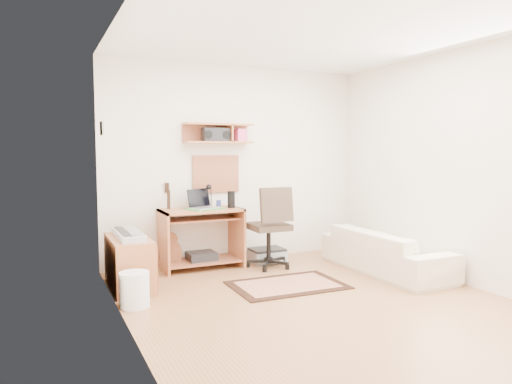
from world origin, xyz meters
name	(u,v)px	position (x,y,z in m)	size (l,w,h in m)	color
floor	(314,301)	(0.00, 0.00, -0.01)	(3.60, 4.00, 0.01)	#A26E43
ceiling	(317,31)	(0.00, 0.00, 2.60)	(3.60, 4.00, 0.01)	white
back_wall	(236,164)	(0.00, 2.00, 1.30)	(3.60, 0.01, 2.60)	white
left_wall	(125,173)	(-1.80, 0.00, 1.30)	(0.01, 4.00, 2.60)	white
right_wall	(452,166)	(1.80, 0.00, 1.30)	(0.01, 4.00, 2.60)	white
wall_shelf	(218,133)	(-0.30, 1.88, 1.70)	(0.90, 0.25, 0.26)	#B86C41
cork_board	(216,174)	(-0.30, 1.98, 1.17)	(0.64, 0.03, 0.49)	tan
wall_photo	(102,128)	(-1.79, 1.50, 1.72)	(0.02, 0.20, 0.15)	#4C8CBF
desk	(201,238)	(-0.60, 1.73, 0.38)	(1.00, 0.55, 0.75)	#B86C41
laptop	(204,199)	(-0.56, 1.71, 0.88)	(0.33, 0.33, 0.25)	silver
speaker	(231,199)	(-0.21, 1.68, 0.86)	(0.10, 0.10, 0.21)	black
desk_lamp	(211,196)	(-0.41, 1.87, 0.90)	(0.10, 0.10, 0.29)	black
pencil_cup	(219,204)	(-0.32, 1.83, 0.79)	(0.06, 0.06, 0.09)	navy
boombox	(216,135)	(-0.34, 1.87, 1.68)	(0.34, 0.15, 0.17)	black
rug	(287,285)	(0.01, 0.57, 0.01)	(1.22, 0.81, 0.02)	tan
task_chair	(269,226)	(0.19, 1.40, 0.52)	(0.53, 0.53, 1.04)	#372B20
cabinet	(129,262)	(-1.58, 1.23, 0.28)	(0.40, 0.90, 0.55)	#B86C41
music_keyboard	(128,234)	(-1.58, 1.23, 0.58)	(0.24, 0.77, 0.07)	#B2B5BA
guitar	(170,226)	(-0.96, 1.86, 0.54)	(0.29, 0.18, 1.08)	brown
waste_basket	(134,290)	(-1.65, 0.55, 0.17)	(0.28, 0.28, 0.34)	white
printer	(267,255)	(0.30, 1.67, 0.09)	(0.45, 0.35, 0.17)	#A5A8AA
sofa	(386,244)	(1.38, 0.59, 0.35)	(1.77, 0.52, 0.69)	beige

